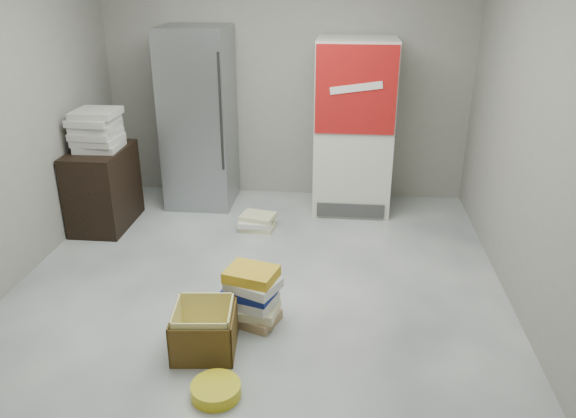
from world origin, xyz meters
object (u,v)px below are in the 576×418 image
Objects in this scene: steel_fridge at (199,119)px; cardboard_box at (204,332)px; coke_cooler at (354,127)px; wood_shelf at (103,188)px; phonebook_stack_main at (252,296)px.

steel_fridge is 4.17× the size of cardboard_box.
coke_cooler is 2.63m from wood_shelf.
wood_shelf is 2.37m from phonebook_stack_main.
coke_cooler is at bearing 64.00° from cardboard_box.
coke_cooler reaches higher than phonebook_stack_main.
wood_shelf is at bearing 153.61° from phonebook_stack_main.
coke_cooler is 3.98× the size of phonebook_stack_main.
wood_shelf is 2.47m from cardboard_box.
steel_fridge is at bearing 127.46° from phonebook_stack_main.
wood_shelf is (-0.83, -0.73, -0.55)m from steel_fridge.
coke_cooler is 2.95m from cardboard_box.
wood_shelf reaches higher than phonebook_stack_main.
wood_shelf is 1.77× the size of phonebook_stack_main.
phonebook_stack_main is at bearing -68.07° from steel_fridge.
steel_fridge reaches higher than phonebook_stack_main.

